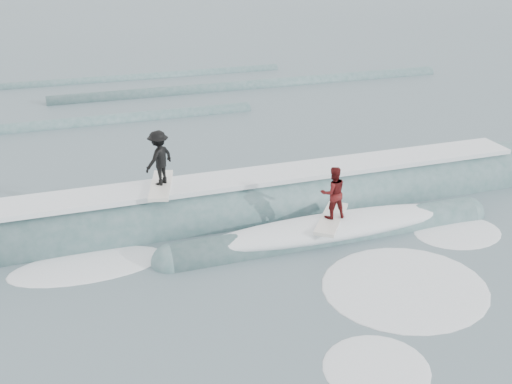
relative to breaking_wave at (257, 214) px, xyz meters
name	(u,v)px	position (x,y,z in m)	size (l,w,h in m)	color
ground	(287,271)	(-0.25, -3.16, -0.04)	(160.00, 160.00, 0.00)	#425961
breaking_wave	(257,214)	(0.00, 0.00, 0.00)	(21.59, 3.90, 2.23)	#385F5F
surfer_black	(159,161)	(-2.74, 0.31, 1.93)	(1.14, 2.07, 1.65)	silver
surfer_red	(333,197)	(1.53, -1.89, 1.18)	(1.64, 1.93, 1.57)	silver
whitewater	(340,286)	(0.71, -4.20, -0.04)	(16.99, 8.63, 0.10)	white
far_swells	(144,98)	(-1.25, 14.49, -0.04)	(34.78, 8.65, 0.80)	#385F5F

